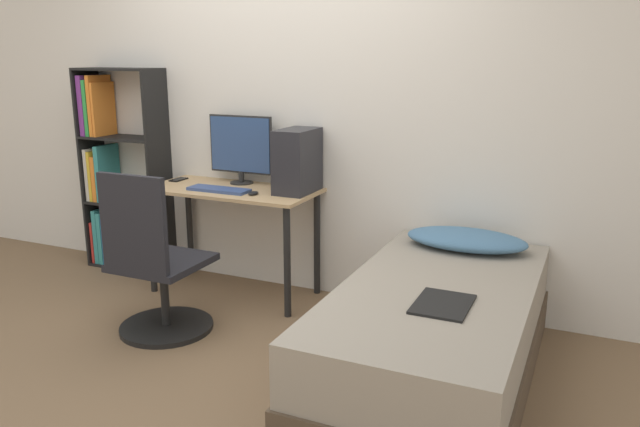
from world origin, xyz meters
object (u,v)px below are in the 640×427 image
(office_chair, at_px, (156,275))
(bed, at_px, (435,335))
(bookshelf, at_px, (112,171))
(monitor, at_px, (241,147))
(keyboard, at_px, (219,190))
(pc_tower, at_px, (297,161))

(office_chair, xyz_separation_m, bed, (1.61, 0.11, -0.11))
(bookshelf, relative_size, bed, 0.83)
(office_chair, relative_size, monitor, 2.04)
(bookshelf, xyz_separation_m, monitor, (1.12, 0.04, 0.25))
(keyboard, xyz_separation_m, pc_tower, (0.48, 0.19, 0.19))
(bookshelf, distance_m, bed, 2.86)
(bed, distance_m, keyboard, 1.75)
(monitor, bearing_deg, pc_tower, -10.88)
(monitor, bearing_deg, bookshelf, -178.12)
(pc_tower, bearing_deg, keyboard, -158.72)
(office_chair, bearing_deg, bed, 4.03)
(bed, relative_size, keyboard, 4.34)
(monitor, bearing_deg, bed, -27.02)
(bookshelf, bearing_deg, monitor, 1.88)
(office_chair, xyz_separation_m, pc_tower, (0.50, 0.83, 0.57))
(bed, bearing_deg, pc_tower, 147.12)
(bookshelf, height_order, keyboard, bookshelf)
(bookshelf, distance_m, keyboard, 1.14)
(monitor, bearing_deg, keyboard, -90.61)
(bookshelf, distance_m, office_chair, 1.46)
(office_chair, bearing_deg, bookshelf, 140.97)
(pc_tower, bearing_deg, office_chair, -121.15)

